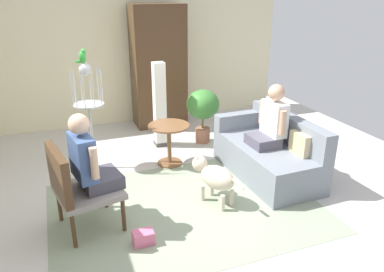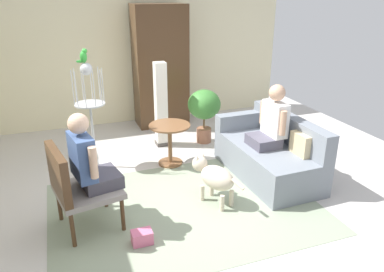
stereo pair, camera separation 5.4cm
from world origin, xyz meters
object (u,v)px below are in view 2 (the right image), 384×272
(handbag, at_px, (142,237))
(couch, at_px, (269,154))
(bird_cage_stand, at_px, (91,113))
(round_end_table, at_px, (170,138))
(potted_plant, at_px, (204,107))
(person_on_armchair, at_px, (88,160))
(armchair, at_px, (74,184))
(person_on_couch, at_px, (272,122))
(column_lamp, at_px, (161,105))
(parrot, at_px, (83,56))
(armoire_cabinet, at_px, (160,67))
(dog, at_px, (214,176))

(handbag, bearing_deg, couch, 24.53)
(handbag, bearing_deg, bird_cage_stand, 96.83)
(round_end_table, bearing_deg, potted_plant, 38.80)
(person_on_armchair, bearing_deg, bird_cage_stand, 83.03)
(armchair, bearing_deg, bird_cage_stand, 77.08)
(person_on_couch, bearing_deg, handbag, -155.89)
(person_on_armchair, bearing_deg, handbag, -51.14)
(person_on_couch, distance_m, bird_cage_stand, 2.47)
(bird_cage_stand, bearing_deg, handbag, -83.17)
(person_on_armchair, xyz_separation_m, round_end_table, (1.23, 1.18, -0.37))
(person_on_armchair, distance_m, column_lamp, 2.33)
(couch, height_order, handbag, couch)
(bird_cage_stand, xyz_separation_m, potted_plant, (1.84, 0.35, -0.21))
(parrot, bearing_deg, person_on_armchair, -96.32)
(column_lamp, xyz_separation_m, armoire_cabinet, (0.29, 1.04, 0.42))
(handbag, bearing_deg, armoire_cabinet, 71.19)
(couch, xyz_separation_m, armchair, (-2.59, -0.44, 0.24))
(dog, xyz_separation_m, parrot, (-1.26, 1.48, 1.26))
(couch, height_order, person_on_couch, person_on_couch)
(person_on_armchair, bearing_deg, couch, 9.41)
(dog, xyz_separation_m, armoire_cabinet, (0.18, 2.99, 0.75))
(armchair, height_order, bird_cage_stand, bird_cage_stand)
(parrot, relative_size, potted_plant, 0.20)
(parrot, bearing_deg, column_lamp, 22.19)
(person_on_couch, xyz_separation_m, potted_plant, (-0.39, 1.44, -0.18))
(parrot, distance_m, handbag, 2.51)
(person_on_armchair, height_order, dog, person_on_armchair)
(potted_plant, bearing_deg, person_on_armchair, -138.04)
(person_on_armchair, relative_size, potted_plant, 0.93)
(dog, xyz_separation_m, potted_plant, (0.60, 1.83, 0.27))
(dog, height_order, parrot, parrot)
(couch, distance_m, handbag, 2.22)
(armchair, bearing_deg, handbag, -39.73)
(couch, xyz_separation_m, column_lamp, (-1.11, 1.53, 0.37))
(person_on_couch, distance_m, round_end_table, 1.47)
(person_on_couch, height_order, armoire_cabinet, armoire_cabinet)
(couch, xyz_separation_m, potted_plant, (-0.41, 1.41, 0.30))
(couch, relative_size, column_lamp, 1.21)
(couch, bearing_deg, round_end_table, 146.94)
(couch, height_order, dog, couch)
(person_on_couch, height_order, potted_plant, person_on_couch)
(couch, height_order, bird_cage_stand, bird_cage_stand)
(round_end_table, xyz_separation_m, bird_cage_stand, (-1.05, 0.28, 0.41))
(dog, xyz_separation_m, column_lamp, (-0.11, 1.95, 0.34))
(armchair, bearing_deg, person_on_armchair, 11.59)
(dog, distance_m, armoire_cabinet, 3.09)
(dog, bearing_deg, potted_plant, 71.98)
(couch, relative_size, potted_plant, 1.84)
(person_on_couch, xyz_separation_m, bird_cage_stand, (-2.22, 1.09, 0.03))
(column_lamp, bearing_deg, potted_plant, -9.57)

